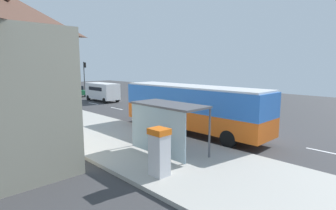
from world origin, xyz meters
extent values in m
cube|color=#38383A|center=(0.00, 14.00, -0.02)|extent=(56.00, 92.00, 0.04)
cube|color=#ADAAA3|center=(-6.40, 2.00, 0.09)|extent=(6.20, 30.00, 0.18)
cube|color=silver|center=(0.25, -6.00, 0.01)|extent=(0.16, 2.20, 0.01)
cube|color=silver|center=(0.25, -1.00, 0.01)|extent=(0.16, 2.20, 0.01)
cube|color=silver|center=(0.25, 4.00, 0.01)|extent=(0.16, 2.20, 0.01)
cube|color=silver|center=(0.25, 9.00, 0.01)|extent=(0.16, 2.20, 0.01)
cube|color=silver|center=(0.25, 14.00, 0.01)|extent=(0.16, 2.20, 0.01)
cube|color=silver|center=(0.25, 19.00, 0.01)|extent=(0.16, 2.20, 0.01)
cube|color=silver|center=(0.25, 24.00, 0.01)|extent=(0.16, 2.20, 0.01)
cube|color=silver|center=(0.25, 29.00, 0.01)|extent=(0.16, 2.20, 0.01)
cube|color=orange|center=(-1.70, 1.89, 1.07)|extent=(2.51, 11.00, 1.15)
cube|color=blue|center=(-1.70, 1.89, 2.38)|extent=(2.51, 11.00, 1.45)
cube|color=silver|center=(-1.70, 1.89, 3.15)|extent=(2.38, 10.78, 0.12)
cube|color=black|center=(-1.70, 7.34, 2.30)|extent=(2.30, 0.12, 1.22)
cube|color=black|center=(-2.91, 1.39, 2.30)|extent=(0.09, 8.58, 1.10)
cylinder|color=black|center=(-2.83, 5.79, 0.50)|extent=(0.28, 1.00, 1.00)
cylinder|color=black|center=(-0.57, 5.80, 0.50)|extent=(0.28, 1.00, 1.00)
cylinder|color=black|center=(-2.83, -1.81, 0.50)|extent=(0.28, 1.00, 1.00)
cylinder|color=black|center=(-0.57, -1.80, 0.50)|extent=(0.28, 1.00, 1.00)
cube|color=white|center=(2.20, 20.16, 1.32)|extent=(2.01, 5.20, 1.96)
cube|color=black|center=(2.20, 20.16, 1.66)|extent=(2.05, 3.12, 0.44)
cylinder|color=black|center=(3.10, 18.16, 0.34)|extent=(0.22, 0.68, 0.68)
cylinder|color=black|center=(1.30, 18.16, 0.34)|extent=(0.22, 0.68, 0.68)
cylinder|color=black|center=(3.10, 22.16, 0.34)|extent=(0.22, 0.68, 0.68)
cylinder|color=black|center=(1.30, 22.16, 0.34)|extent=(0.22, 0.68, 0.68)
cube|color=#195933|center=(2.30, 28.01, 0.62)|extent=(1.88, 4.43, 0.60)
cube|color=black|center=(2.30, 28.21, 1.22)|extent=(1.63, 2.40, 0.60)
cylinder|color=black|center=(3.15, 26.52, 0.32)|extent=(0.21, 0.64, 0.64)
cylinder|color=black|center=(1.51, 26.49, 0.32)|extent=(0.21, 0.64, 0.64)
cylinder|color=black|center=(3.09, 29.52, 0.32)|extent=(0.21, 0.64, 0.64)
cylinder|color=black|center=(1.45, 29.49, 0.32)|extent=(0.21, 0.64, 0.64)
cube|color=silver|center=(-8.39, -2.18, 1.03)|extent=(0.60, 0.70, 1.70)
cube|color=orange|center=(-8.39, -2.18, 2.00)|extent=(0.66, 0.76, 0.24)
cube|color=black|center=(-8.08, -2.18, 1.30)|extent=(0.03, 0.36, 0.44)
cylinder|color=yellow|center=(-4.20, 2.98, 0.66)|extent=(0.52, 0.52, 0.95)
cylinder|color=red|center=(-4.20, 3.68, 0.66)|extent=(0.52, 0.52, 0.95)
cylinder|color=#2D2D2D|center=(5.40, 31.19, 2.54)|extent=(0.14, 0.14, 5.08)
cube|color=black|center=(5.62, 31.19, 4.58)|extent=(0.24, 0.28, 0.84)
sphere|color=#360606|center=(5.74, 31.19, 4.86)|extent=(0.16, 0.16, 0.16)
sphere|color=#3C2C03|center=(5.74, 31.19, 4.58)|extent=(0.16, 0.16, 0.16)
sphere|color=green|center=(5.74, 31.19, 4.30)|extent=(0.16, 0.16, 0.16)
cylinder|color=#2D2D2D|center=(-3.20, 31.99, 2.71)|extent=(0.14, 0.14, 5.42)
cube|color=black|center=(-2.98, 31.99, 4.92)|extent=(0.24, 0.28, 0.84)
sphere|color=#360606|center=(-2.86, 31.99, 5.20)|extent=(0.16, 0.16, 0.16)
sphere|color=#F2B20C|center=(-2.86, 31.99, 4.92)|extent=(0.16, 0.16, 0.16)
sphere|color=black|center=(-2.86, 31.99, 4.64)|extent=(0.16, 0.16, 0.16)
cylinder|color=#2D2D2D|center=(0.30, 32.79, 2.70)|extent=(0.14, 0.14, 5.39)
cube|color=black|center=(0.52, 32.79, 4.89)|extent=(0.24, 0.28, 0.84)
sphere|color=#360606|center=(0.64, 32.79, 5.17)|extent=(0.16, 0.16, 0.16)
sphere|color=#3C2C03|center=(0.64, 32.79, 4.89)|extent=(0.16, 0.16, 0.16)
sphere|color=green|center=(0.64, 32.79, 4.61)|extent=(0.16, 0.16, 0.16)
cube|color=#4C4C51|center=(-6.10, -0.40, 2.63)|extent=(1.80, 4.00, 0.10)
cube|color=#8CA5B2|center=(-6.95, -0.40, 1.43)|extent=(0.06, 3.80, 2.30)
cylinder|color=#4C4C51|center=(-5.25, -2.30, 1.40)|extent=(0.10, 0.10, 2.44)
cylinder|color=#4C4C51|center=(-5.25, 1.50, 1.40)|extent=(0.10, 0.10, 2.44)
camera|label=1|loc=(-15.23, -9.68, 4.59)|focal=28.28mm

